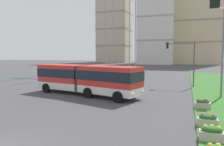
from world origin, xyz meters
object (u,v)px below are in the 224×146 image
at_px(apartment_tower_west, 115,15).
at_px(apartment_tower_westcentre, 158,20).
at_px(flower_planter_3, 203,104).
at_px(apartment_tower_centre, 195,3).
at_px(traffic_light_far_right, 184,56).
at_px(flower_planter_2, 208,120).
at_px(car_grey_wagon, 76,80).
at_px(articulated_bus, 86,79).
at_px(flower_planter_1, 212,133).
at_px(streetlight_median, 223,48).

xyz_separation_m(apartment_tower_west, apartment_tower_westcentre, (24.61, -12.68, -6.05)).
bearing_deg(flower_planter_3, apartment_tower_westcentre, 99.92).
bearing_deg(apartment_tower_centre, traffic_light_far_right, -92.06).
xyz_separation_m(flower_planter_2, apartment_tower_west, (-38.82, 98.24, 25.03)).
distance_m(car_grey_wagon, apartment_tower_west, 92.98).
relative_size(articulated_bus, flower_planter_2, 10.92).
relative_size(flower_planter_1, apartment_tower_westcentre, 0.03).
xyz_separation_m(flower_planter_1, flower_planter_3, (0.00, 6.46, 0.00)).
xyz_separation_m(car_grey_wagon, apartment_tower_centre, (15.95, 78.26, 26.14)).
xyz_separation_m(traffic_light_far_right, apartment_tower_westcentre, (-12.61, 69.99, 15.49)).
relative_size(car_grey_wagon, streetlight_median, 0.53).
xyz_separation_m(articulated_bus, car_grey_wagon, (-4.02, 5.22, -0.90)).
bearing_deg(streetlight_median, car_grey_wagon, 171.55).
xyz_separation_m(streetlight_median, apartment_tower_centre, (-0.81, 80.75, 22.23)).
distance_m(flower_planter_2, apartment_tower_westcentre, 88.78).
xyz_separation_m(traffic_light_far_right, apartment_tower_centre, (2.69, 74.56, 22.97)).
bearing_deg(traffic_light_far_right, flower_planter_2, -84.13).
xyz_separation_m(streetlight_median, apartment_tower_westcentre, (-16.11, 76.18, 14.75)).
relative_size(car_grey_wagon, apartment_tower_centre, 0.08).
distance_m(flower_planter_2, streetlight_median, 10.46).
height_order(flower_planter_1, streetlight_median, streetlight_median).
relative_size(flower_planter_1, apartment_tower_centre, 0.02).
height_order(streetlight_median, apartment_tower_west, apartment_tower_west).
distance_m(articulated_bus, flower_planter_2, 12.77).
xyz_separation_m(flower_planter_3, apartment_tower_westcentre, (-14.21, 81.27, 18.99)).
relative_size(apartment_tower_west, apartment_tower_westcentre, 1.31).
xyz_separation_m(articulated_bus, apartment_tower_westcentre, (-3.37, 78.91, 17.76)).
xyz_separation_m(flower_planter_3, apartment_tower_centre, (1.09, 85.84, 26.47)).
bearing_deg(flower_planter_2, articulated_bus, 148.51).
distance_m(streetlight_median, apartment_tower_centre, 83.76).
relative_size(flower_planter_1, streetlight_median, 0.13).
distance_m(articulated_bus, streetlight_median, 13.37).
bearing_deg(flower_planter_3, car_grey_wagon, 152.98).
relative_size(streetlight_median, apartment_tower_centre, 0.16).
relative_size(traffic_light_far_right, apartment_tower_westcentre, 0.15).
height_order(apartment_tower_west, apartment_tower_westcentre, apartment_tower_west).
bearing_deg(articulated_bus, flower_planter_3, -12.25).
bearing_deg(flower_planter_3, apartment_tower_centre, 89.27).
bearing_deg(apartment_tower_centre, flower_planter_3, -90.73).
bearing_deg(apartment_tower_westcentre, flower_planter_1, -80.80).
relative_size(flower_planter_3, apartment_tower_centre, 0.02).
bearing_deg(apartment_tower_westcentre, streetlight_median, -78.06).
bearing_deg(streetlight_median, articulated_bus, -167.88).
bearing_deg(articulated_bus, flower_planter_2, -31.49).
height_order(flower_planter_2, apartment_tower_west, apartment_tower_west).
bearing_deg(flower_planter_1, apartment_tower_west, 111.14).
bearing_deg(traffic_light_far_right, apartment_tower_west, 114.24).
bearing_deg(streetlight_median, flower_planter_2, -101.46).
height_order(flower_planter_2, apartment_tower_centre, apartment_tower_centre).
distance_m(car_grey_wagon, apartment_tower_westcentre, 76.02).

